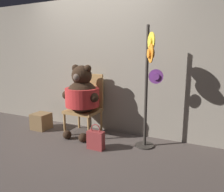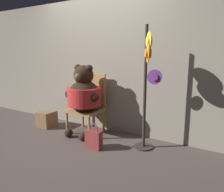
% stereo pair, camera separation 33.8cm
% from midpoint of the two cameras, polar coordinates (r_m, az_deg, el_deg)
% --- Properties ---
extents(ground_plane, '(14.00, 14.00, 0.00)m').
position_cam_midpoint_polar(ground_plane, '(3.69, -5.45, -10.92)').
color(ground_plane, '#4C423D').
extents(wall_back, '(8.00, 0.10, 2.33)m').
position_cam_midpoint_polar(wall_back, '(3.95, -0.23, 7.98)').
color(wall_back, gray).
rests_on(wall_back, ground_plane).
extents(chair, '(0.53, 0.49, 1.03)m').
position_cam_midpoint_polar(chair, '(3.85, -3.64, -1.75)').
color(chair, '#B2844C').
rests_on(chair, ground_plane).
extents(teddy_bear, '(0.68, 0.60, 1.20)m').
position_cam_midpoint_polar(teddy_bear, '(3.65, -4.75, 0.40)').
color(teddy_bear, black).
rests_on(teddy_bear, ground_plane).
extents(hat_display_rack, '(0.37, 0.41, 1.76)m').
position_cam_midpoint_polar(hat_display_rack, '(3.07, 12.23, 2.98)').
color(hat_display_rack, '#332D28').
rests_on(hat_display_rack, ground_plane).
extents(handbag_on_ground, '(0.25, 0.11, 0.38)m').
position_cam_midpoint_polar(handbag_on_ground, '(3.26, -1.79, -11.21)').
color(handbag_on_ground, maroon).
rests_on(handbag_on_ground, ground_plane).
extents(wooden_crate, '(0.29, 0.29, 0.29)m').
position_cam_midpoint_polar(wooden_crate, '(4.31, -14.56, -5.88)').
color(wooden_crate, brown).
rests_on(wooden_crate, ground_plane).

